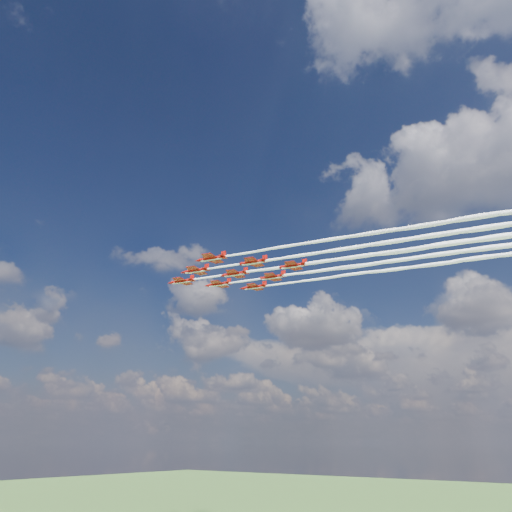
% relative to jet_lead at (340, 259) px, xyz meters
% --- Properties ---
extents(jet_lead, '(111.86, 31.30, 2.53)m').
position_rel_jet_lead_xyz_m(jet_lead, '(0.00, 0.00, 0.00)').
color(jet_lead, '#A20D09').
extents(jet_row2_port, '(111.86, 31.30, 2.53)m').
position_rel_jet_lead_xyz_m(jet_row2_port, '(11.36, -5.20, 0.00)').
color(jet_row2_port, '#A20D09').
extents(jet_row2_starb, '(111.86, 31.30, 2.53)m').
position_rel_jet_lead_xyz_m(jet_row2_starb, '(7.66, 9.87, 0.00)').
color(jet_row2_starb, '#A20D09').
extents(jet_row3_port, '(111.86, 31.30, 2.53)m').
position_rel_jet_lead_xyz_m(jet_row3_port, '(22.72, -10.41, 0.00)').
color(jet_row3_port, '#A20D09').
extents(jet_row3_centre, '(111.86, 31.30, 2.53)m').
position_rel_jet_lead_xyz_m(jet_row3_centre, '(19.02, 4.67, 0.00)').
color(jet_row3_centre, '#A20D09').
extents(jet_row3_starb, '(111.86, 31.30, 2.53)m').
position_rel_jet_lead_xyz_m(jet_row3_starb, '(15.32, 19.75, 0.00)').
color(jet_row3_starb, '#A20D09').
extents(jet_row4_port, '(111.86, 31.30, 2.53)m').
position_rel_jet_lead_xyz_m(jet_row4_port, '(30.38, -0.53, 0.00)').
color(jet_row4_port, '#A20D09').
extents(jet_row4_starb, '(111.86, 31.30, 2.53)m').
position_rel_jet_lead_xyz_m(jet_row4_starb, '(26.68, 14.55, 0.00)').
color(jet_row4_starb, '#A20D09').
extents(jet_tail, '(111.86, 31.30, 2.53)m').
position_rel_jet_lead_xyz_m(jet_tail, '(38.04, 9.34, 0.00)').
color(jet_tail, '#A20D09').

